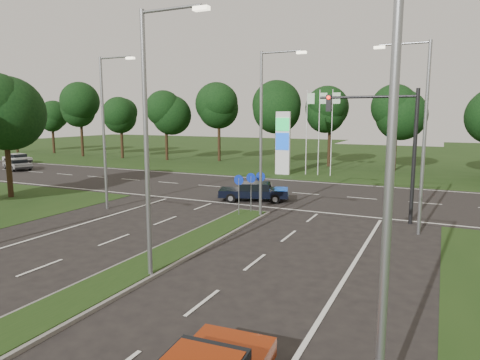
% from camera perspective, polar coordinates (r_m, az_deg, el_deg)
% --- Properties ---
extents(verge_far, '(160.00, 50.00, 0.02)m').
position_cam_1_polar(verge_far, '(61.64, 16.16, 3.02)').
color(verge_far, '#1C3411').
rests_on(verge_far, ground).
extents(cross_road, '(160.00, 12.00, 0.02)m').
position_cam_1_polar(cross_road, '(31.68, 6.98, -1.70)').
color(cross_road, black).
rests_on(cross_road, ground).
extents(median_kerb, '(2.00, 26.00, 0.12)m').
position_cam_1_polar(median_kerb, '(14.80, -19.22, -14.03)').
color(median_kerb, slate).
rests_on(median_kerb, ground).
extents(streetlight_median_near, '(2.53, 0.22, 9.00)m').
position_cam_1_polar(streetlight_median_near, '(14.56, -11.81, 6.23)').
color(streetlight_median_near, gray).
rests_on(streetlight_median_near, ground).
extents(streetlight_median_far, '(2.53, 0.22, 9.00)m').
position_cam_1_polar(streetlight_median_far, '(23.32, 3.28, 7.22)').
color(streetlight_median_far, gray).
rests_on(streetlight_median_far, ground).
extents(streetlight_left_far, '(2.53, 0.22, 9.00)m').
position_cam_1_polar(streetlight_left_far, '(26.67, -17.45, 7.02)').
color(streetlight_left_far, gray).
rests_on(streetlight_left_far, ground).
extents(streetlight_right_far, '(2.53, 0.22, 9.00)m').
position_cam_1_polar(streetlight_right_far, '(21.63, 22.92, 6.46)').
color(streetlight_right_far, gray).
rests_on(streetlight_right_far, ground).
extents(streetlight_right_near, '(2.53, 0.22, 9.00)m').
position_cam_1_polar(streetlight_right_near, '(7.68, 18.00, 4.02)').
color(streetlight_right_near, gray).
rests_on(streetlight_right_near, ground).
extents(traffic_signal, '(5.10, 0.42, 7.00)m').
position_cam_1_polar(traffic_signal, '(23.76, 19.19, 5.76)').
color(traffic_signal, black).
rests_on(traffic_signal, ground).
extents(median_signs, '(1.16, 1.76, 2.38)m').
position_cam_1_polar(median_signs, '(24.39, 1.39, -0.65)').
color(median_signs, gray).
rests_on(median_signs, ground).
extents(gas_pylon, '(5.80, 1.26, 8.00)m').
position_cam_1_polar(gas_pylon, '(41.03, 6.05, 5.15)').
color(gas_pylon, silver).
rests_on(gas_pylon, ground).
extents(treeline_far, '(6.00, 6.00, 9.90)m').
position_cam_1_polar(treeline_far, '(46.56, 13.57, 9.84)').
color(treeline_far, black).
rests_on(treeline_far, ground).
extents(navy_sedan, '(4.84, 3.23, 1.23)m').
position_cam_1_polar(navy_sedan, '(28.35, 1.89, -1.50)').
color(navy_sedan, black).
rests_on(navy_sedan, ground).
extents(far_car_a, '(4.39, 3.05, 1.16)m').
position_cam_1_polar(far_car_a, '(50.11, -27.56, 1.89)').
color(far_car_a, gray).
rests_on(far_car_a, ground).
extents(far_car_b, '(4.34, 2.63, 1.17)m').
position_cam_1_polar(far_car_b, '(56.99, -27.57, 2.59)').
color(far_car_b, silver).
rests_on(far_car_b, ground).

